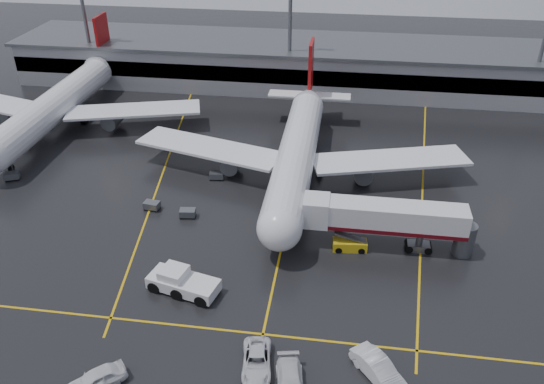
# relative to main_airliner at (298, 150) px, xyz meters

# --- Properties ---
(ground) EXTENTS (220.00, 220.00, 0.00)m
(ground) POSITION_rel_main_airliner_xyz_m (0.00, -9.70, -4.21)
(ground) COLOR black
(ground) RESTS_ON ground
(apron_line_centre) EXTENTS (0.25, 90.00, 0.02)m
(apron_line_centre) POSITION_rel_main_airliner_xyz_m (0.00, -9.70, -4.20)
(apron_line_centre) COLOR gold
(apron_line_centre) RESTS_ON ground
(apron_line_stop) EXTENTS (60.00, 0.25, 0.02)m
(apron_line_stop) POSITION_rel_main_airliner_xyz_m (0.00, -31.70, -4.20)
(apron_line_stop) COLOR gold
(apron_line_stop) RESTS_ON ground
(apron_line_left) EXTENTS (9.99, 69.35, 0.02)m
(apron_line_left) POSITION_rel_main_airliner_xyz_m (-20.00, 0.30, -4.20)
(apron_line_left) COLOR gold
(apron_line_left) RESTS_ON ground
(apron_line_right) EXTENTS (7.57, 69.64, 0.02)m
(apron_line_right) POSITION_rel_main_airliner_xyz_m (18.00, 0.30, -4.20)
(apron_line_right) COLOR gold
(apron_line_right) RESTS_ON ground
(terminal) EXTENTS (122.00, 19.00, 8.60)m
(terminal) POSITION_rel_main_airliner_xyz_m (0.00, 38.23, 0.11)
(terminal) COLOR gray
(terminal) RESTS_ON ground
(light_mast_left) EXTENTS (3.00, 1.20, 25.45)m
(light_mast_left) POSITION_rel_main_airliner_xyz_m (-45.00, 32.30, 10.27)
(light_mast_left) COLOR #595B60
(light_mast_left) RESTS_ON ground
(light_mast_mid) EXTENTS (3.00, 1.20, 25.45)m
(light_mast_mid) POSITION_rel_main_airliner_xyz_m (-5.00, 32.30, 10.27)
(light_mast_mid) COLOR #595B60
(light_mast_mid) RESTS_ON ground
(main_airliner) EXTENTS (48.80, 45.60, 14.10)m
(main_airliner) POSITION_rel_main_airliner_xyz_m (0.00, 0.00, 0.00)
(main_airliner) COLOR silver
(main_airliner) RESTS_ON ground
(second_airliner) EXTENTS (48.80, 45.60, 14.10)m
(second_airliner) POSITION_rel_main_airliner_xyz_m (-42.00, 12.00, 0.00)
(second_airliner) COLOR silver
(second_airliner) RESTS_ON ground
(jet_bridge) EXTENTS (19.90, 3.40, 6.05)m
(jet_bridge) POSITION_rel_main_airliner_xyz_m (11.87, -15.70, -0.28)
(jet_bridge) COLOR silver
(jet_bridge) RESTS_ON ground
(pushback_tractor) EXTENTS (8.10, 4.86, 2.71)m
(pushback_tractor) POSITION_rel_main_airliner_xyz_m (-9.53, -26.62, -3.13)
(pushback_tractor) COLOR silver
(pushback_tractor) RESTS_ON ground
(belt_loader) EXTENTS (4.13, 2.21, 2.52)m
(belt_loader) POSITION_rel_main_airliner_xyz_m (7.99, -16.76, -3.59)
(belt_loader) COLOR gold
(belt_loader) RESTS_ON ground
(service_van_a) EXTENTS (3.32, 5.88, 1.55)m
(service_van_a) POSITION_rel_main_airliner_xyz_m (0.09, -35.73, -3.43)
(service_van_a) COLOR silver
(service_van_a) RESTS_ON ground
(service_van_b) EXTENTS (3.43, 6.14, 1.68)m
(service_van_b) POSITION_rel_main_airliner_xyz_m (3.37, -37.75, -3.37)
(service_van_b) COLOR silver
(service_van_b) RESTS_ON ground
(service_van_c) EXTENTS (5.28, 5.85, 1.93)m
(service_van_c) POSITION_rel_main_airliner_xyz_m (10.90, -35.27, -3.24)
(service_van_c) COLOR silver
(service_van_c) RESTS_ON ground
(service_van_d) EXTENTS (5.29, 5.04, 1.78)m
(service_van_d) POSITION_rel_main_airliner_xyz_m (-13.36, -39.84, -3.32)
(service_van_d) COLOR silver
(service_van_d) RESTS_ON ground
(baggage_cart_a) EXTENTS (2.14, 1.53, 1.12)m
(baggage_cart_a) POSITION_rel_main_airliner_xyz_m (-12.80, -12.85, -3.58)
(baggage_cart_a) COLOR #595B60
(baggage_cart_a) RESTS_ON ground
(baggage_cart_b) EXTENTS (2.16, 1.56, 1.12)m
(baggage_cart_b) POSITION_rel_main_airliner_xyz_m (-17.96, -11.75, -3.58)
(baggage_cart_b) COLOR #595B60
(baggage_cart_b) RESTS_ON ground
(baggage_cart_c) EXTENTS (2.15, 1.55, 1.12)m
(baggage_cart_c) POSITION_rel_main_airliner_xyz_m (-11.35, -2.71, -3.58)
(baggage_cart_c) COLOR #595B60
(baggage_cart_c) RESTS_ON ground
(baggage_cart_d) EXTENTS (2.32, 1.90, 1.12)m
(baggage_cart_d) POSITION_rel_main_airliner_xyz_m (-45.98, 1.40, -3.58)
(baggage_cart_d) COLOR #595B60
(baggage_cart_d) RESTS_ON ground
(baggage_cart_e) EXTENTS (2.36, 2.01, 1.12)m
(baggage_cart_e) POSITION_rel_main_airliner_xyz_m (-40.48, -7.04, -3.58)
(baggage_cart_e) COLOR #595B60
(baggage_cart_e) RESTS_ON ground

